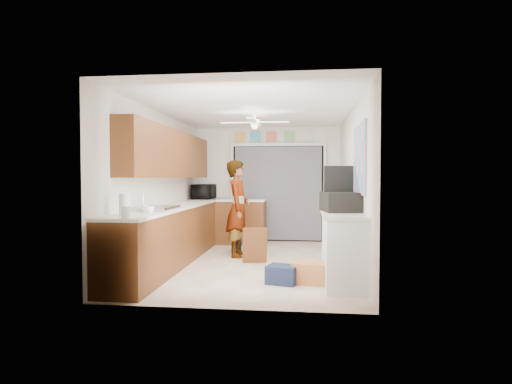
{
  "coord_description": "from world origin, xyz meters",
  "views": [
    {
      "loc": [
        0.85,
        -6.94,
        1.41
      ],
      "look_at": [
        0.0,
        0.4,
        1.15
      ],
      "focal_mm": 30.0,
      "sensor_mm": 36.0,
      "label": 1
    }
  ],
  "objects": [
    {
      "name": "suitcase",
      "position": [
        1.32,
        -1.05,
        1.07
      ],
      "size": [
        0.55,
        0.67,
        0.26
      ],
      "primitive_type": "cube",
      "rotation": [
        0.0,
        0.0,
        0.16
      ],
      "color": "black",
      "rests_on": "right_counter_top"
    },
    {
      "name": "abstract_painting",
      "position": [
        1.58,
        -1.0,
        1.65
      ],
      "size": [
        0.03,
        1.15,
        0.95
      ],
      "primitive_type": "cube",
      "color": "#FF5DA1",
      "rests_on": "wall_right"
    },
    {
      "name": "curtain_panel",
      "position": [
        0.25,
        2.43,
        1.05
      ],
      "size": [
        1.9,
        0.03,
        2.05
      ],
      "primitive_type": "cube",
      "color": "slate",
      "rests_on": "wall_back"
    },
    {
      "name": "right_counter_base",
      "position": [
        1.35,
        -1.2,
        0.45
      ],
      "size": [
        0.5,
        1.4,
        0.9
      ],
      "primitive_type": "cube",
      "color": "white",
      "rests_on": "floor"
    },
    {
      "name": "back_opening_recess",
      "position": [
        0.25,
        2.47,
        1.05
      ],
      "size": [
        2.0,
        0.06,
        2.1
      ],
      "primitive_type": "cube",
      "color": "black",
      "rests_on": "wall_back"
    },
    {
      "name": "jar_b",
      "position": [
        -1.27,
        -1.49,
        0.99
      ],
      "size": [
        0.09,
        0.09,
        0.1
      ],
      "primitive_type": "cylinder",
      "rotation": [
        0.0,
        0.0,
        0.36
      ],
      "color": "silver",
      "rests_on": "left_countertop"
    },
    {
      "name": "wall_back",
      "position": [
        0.0,
        2.5,
        1.25
      ],
      "size": [
        3.2,
        0.0,
        3.2
      ],
      "primitive_type": "plane",
      "rotation": [
        1.57,
        0.0,
        0.0
      ],
      "color": "silver",
      "rests_on": "ground"
    },
    {
      "name": "faucet",
      "position": [
        -1.48,
        -1.0,
        1.05
      ],
      "size": [
        0.03,
        0.03,
        0.22
      ],
      "primitive_type": "cylinder",
      "color": "silver",
      "rests_on": "left_countertop"
    },
    {
      "name": "sink_basin",
      "position": [
        -1.29,
        -1.0,
        0.95
      ],
      "size": [
        0.5,
        0.76,
        0.06
      ],
      "primitive_type": "cube",
      "color": "silver",
      "rests_on": "left_countertop"
    },
    {
      "name": "door_trim_left",
      "position": [
        -0.77,
        2.44,
        1.05
      ],
      "size": [
        0.06,
        0.04,
        2.1
      ],
      "primitive_type": "cube",
      "color": "white",
      "rests_on": "wall_back"
    },
    {
      "name": "cup",
      "position": [
        -1.14,
        -1.65,
        0.98
      ],
      "size": [
        0.14,
        0.14,
        0.09
      ],
      "primitive_type": "imported",
      "rotation": [
        0.0,
        0.0,
        -0.23
      ],
      "color": "white",
      "rests_on": "left_countertop"
    },
    {
      "name": "peninsula_top",
      "position": [
        -0.5,
        2.0,
        0.92
      ],
      "size": [
        1.04,
        0.64,
        0.04
      ],
      "primitive_type": "cube",
      "color": "white",
      "rests_on": "peninsula_base"
    },
    {
      "name": "ceiling",
      "position": [
        0.0,
        0.0,
        2.5
      ],
      "size": [
        5.0,
        5.0,
        0.0
      ],
      "primitive_type": "plane",
      "rotation": [
        3.14,
        0.0,
        0.0
      ],
      "color": "white",
      "rests_on": "ground"
    },
    {
      "name": "route66_sign",
      "position": [
        -0.95,
        2.47,
        2.3
      ],
      "size": [
        0.22,
        0.02,
        0.26
      ],
      "primitive_type": "cube",
      "color": "silver",
      "rests_on": "wall_back"
    },
    {
      "name": "peninsula_base",
      "position": [
        -0.5,
        2.0,
        0.45
      ],
      "size": [
        1.0,
        0.6,
        0.9
      ],
      "primitive_type": "cube",
      "color": "brown",
      "rests_on": "floor"
    },
    {
      "name": "header_frame_4",
      "position": [
        0.9,
        2.47,
        2.3
      ],
      "size": [
        0.22,
        0.02,
        0.22
      ],
      "primitive_type": "cube",
      "color": "silver",
      "rests_on": "wall_back"
    },
    {
      "name": "door_trim_right",
      "position": [
        1.27,
        2.44,
        1.05
      ],
      "size": [
        0.06,
        0.04,
        2.1
      ],
      "primitive_type": "cube",
      "color": "white",
      "rests_on": "wall_back"
    },
    {
      "name": "navy_crate",
      "position": [
        0.55,
        -1.33,
        0.12
      ],
      "size": [
        0.46,
        0.42,
        0.24
      ],
      "primitive_type": "cube",
      "rotation": [
        0.0,
        0.0,
        -0.27
      ],
      "color": "#161F38",
      "rests_on": "floor"
    },
    {
      "name": "header_frame_0",
      "position": [
        -0.6,
        2.47,
        2.3
      ],
      "size": [
        0.22,
        0.02,
        0.22
      ],
      "primitive_type": "cube",
      "color": "gold",
      "rests_on": "wall_back"
    },
    {
      "name": "man",
      "position": [
        -0.34,
        0.53,
        0.85
      ],
      "size": [
        0.41,
        0.62,
        1.71
      ],
      "primitive_type": "imported",
      "rotation": [
        0.0,
        0.0,
        1.58
      ],
      "color": "white",
      "rests_on": "floor"
    },
    {
      "name": "wall_left",
      "position": [
        -1.6,
        0.0,
        1.25
      ],
      "size": [
        0.0,
        5.0,
        5.0
      ],
      "primitive_type": "plane",
      "rotation": [
        1.57,
        0.0,
        1.57
      ],
      "color": "silver",
      "rests_on": "ground"
    },
    {
      "name": "door_trim_head",
      "position": [
        0.25,
        2.44,
        2.12
      ],
      "size": [
        2.1,
        0.04,
        0.06
      ],
      "primitive_type": "cube",
      "color": "white",
      "rests_on": "wall_back"
    },
    {
      "name": "left_countertop",
      "position": [
        -1.29,
        0.0,
        0.92
      ],
      "size": [
        0.62,
        4.8,
        0.04
      ],
      "primitive_type": "cube",
      "color": "white",
      "rests_on": "left_base_cabinets"
    },
    {
      "name": "jar_a",
      "position": [
        -1.2,
        -2.25,
        1.01
      ],
      "size": [
        0.1,
        0.1,
        0.13
      ],
      "primitive_type": "cylinder",
      "rotation": [
        0.0,
        0.0,
        0.04
      ],
      "color": "silver",
      "rests_on": "left_countertop"
    },
    {
      "name": "cardboard_box",
      "position": [
        0.91,
        -1.27,
        0.14
      ],
      "size": [
        0.5,
        0.42,
        0.28
      ],
      "primitive_type": "cube",
      "rotation": [
        0.0,
        0.0,
        -0.21
      ],
      "color": "#B56539",
      "rests_on": "floor"
    },
    {
      "name": "dog",
      "position": [
        -0.42,
        0.9,
        0.2
      ],
      "size": [
        0.26,
        0.51,
        0.39
      ],
      "primitive_type": "cube",
      "rotation": [
        0.0,
        0.0,
        0.09
      ],
      "color": "black",
      "rests_on": "floor"
    },
    {
      "name": "ceiling_fan",
      "position": [
        0.0,
        0.2,
        2.32
      ],
      "size": [
        1.14,
        1.14,
        0.24
      ],
      "primitive_type": "cube",
      "color": "white",
      "rests_on": "ceiling"
    },
    {
      "name": "upper_cabinets",
      "position": [
        -1.44,
        0.2,
        1.8
      ],
      "size": [
        0.32,
        4.0,
        0.8
      ],
      "primitive_type": "cube",
      "color": "brown",
      "rests_on": "wall_left"
    },
    {
      "name": "wall_right",
      "position": [
        1.6,
        0.0,
        1.25
      ],
      "size": [
        0.0,
        5.0,
        5.0
      ],
      "primitive_type": "plane",
      "rotation": [
        1.57,
        0.0,
        -1.57
      ],
      "color": "silver",
      "rests_on": "ground"
    },
    {
      "name": "right_counter_top",
      "position": [
        1.34,
        -1.2,
        0.92
      ],
      "size": [
        0.54,
        1.44,
        0.04
      ],
      "primitive_type": "cube",
      "color": "white",
      "rests_on": "right_counter_base"
    },
    {
      "name": "header_frame_2",
      "position": [
        0.1,
        2.47,
        2.3
      ],
      "size": [
        0.22,
        0.02,
        0.22
      ],
      "primitive_type": "cube",
      "color": "#D76850",
      "rests_on": "wall_back"
    },
    {
      "name": "microwave",
      "position": [
        -1.29,
        1.93,
        1.1
      ],
      "size": [
        0.43,
        0.6,
        0.32
      ],
      "primitive_type": "imported",
      "rotation": [
        0.0,
        0.0,
        1.49
      ],
      "color": "black",
      "rests_on": "left_countertop"
    },
    {
      "name": "header_frame_1",
      "position": [
        -0.25,
        2.47,
        2.3
      ],
      "size": [
        0.22,
        0.02,
        0.22
      ],
      "primitive_type": "cube",
      "color": "#4CACCB",
      "rests_on": "wall_back"
    },
    {
      "name": "suitcase_rim",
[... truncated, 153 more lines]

